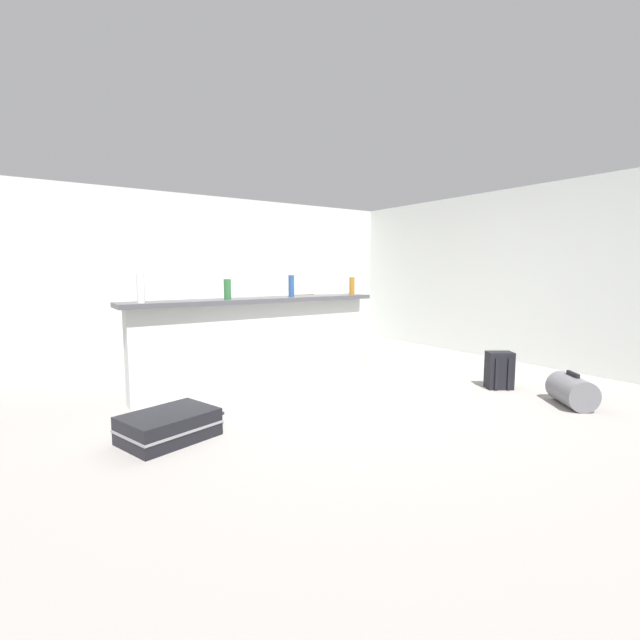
# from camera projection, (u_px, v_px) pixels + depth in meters

# --- Properties ---
(ground_plane) EXTENTS (13.00, 13.00, 0.05)m
(ground_plane) POSITION_uv_depth(u_px,v_px,m) (341.00, 391.00, 5.01)
(ground_plane) COLOR gray
(wall_back) EXTENTS (6.60, 0.10, 2.50)m
(wall_back) POSITION_uv_depth(u_px,v_px,m) (230.00, 275.00, 7.36)
(wall_back) COLOR silver
(wall_back) RESTS_ON ground_plane
(wall_right) EXTENTS (0.10, 6.00, 2.50)m
(wall_right) POSITION_uv_depth(u_px,v_px,m) (487.00, 276.00, 6.82)
(wall_right) COLOR silver
(wall_right) RESTS_ON ground_plane
(partition_half_wall) EXTENTS (2.80, 0.20, 0.97)m
(partition_half_wall) POSITION_uv_depth(u_px,v_px,m) (258.00, 345.00, 5.03)
(partition_half_wall) COLOR silver
(partition_half_wall) RESTS_ON ground_plane
(bar_countertop) EXTENTS (2.96, 0.40, 0.05)m
(bar_countertop) POSITION_uv_depth(u_px,v_px,m) (257.00, 300.00, 4.97)
(bar_countertop) COLOR #4C4C51
(bar_countertop) RESTS_ON partition_half_wall
(bottle_white) EXTENTS (0.07, 0.07, 0.29)m
(bottle_white) POSITION_uv_depth(u_px,v_px,m) (141.00, 288.00, 4.17)
(bottle_white) COLOR silver
(bottle_white) RESTS_ON bar_countertop
(bottle_green) EXTENTS (0.07, 0.07, 0.22)m
(bottle_green) POSITION_uv_depth(u_px,v_px,m) (227.00, 289.00, 4.66)
(bottle_green) COLOR #2D6B38
(bottle_green) RESTS_ON bar_countertop
(bottle_blue) EXTENTS (0.07, 0.07, 0.25)m
(bottle_blue) POSITION_uv_depth(u_px,v_px,m) (291.00, 286.00, 5.14)
(bottle_blue) COLOR #284C89
(bottle_blue) RESTS_ON bar_countertop
(bottle_amber) EXTENTS (0.07, 0.07, 0.22)m
(bottle_amber) POSITION_uv_depth(u_px,v_px,m) (352.00, 286.00, 5.61)
(bottle_amber) COLOR #9E661E
(bottle_amber) RESTS_ON bar_countertop
(dining_table) EXTENTS (1.10, 0.80, 0.74)m
(dining_table) POSITION_uv_depth(u_px,v_px,m) (315.00, 314.00, 7.00)
(dining_table) COLOR brown
(dining_table) RESTS_ON ground_plane
(dining_chair_near_partition) EXTENTS (0.46, 0.46, 0.93)m
(dining_chair_near_partition) POSITION_uv_depth(u_px,v_px,m) (329.00, 326.00, 6.56)
(dining_chair_near_partition) COLOR #4C331E
(dining_chair_near_partition) RESTS_ON ground_plane
(dining_chair_far_side) EXTENTS (0.45, 0.45, 0.93)m
(dining_chair_far_side) POSITION_uv_depth(u_px,v_px,m) (301.00, 319.00, 7.48)
(dining_chair_far_side) COLOR #4C331E
(dining_chair_far_side) RESTS_ON ground_plane
(suitcase_flat_black) EXTENTS (0.89, 0.67, 0.22)m
(suitcase_flat_black) POSITION_uv_depth(u_px,v_px,m) (169.00, 426.00, 3.50)
(suitcase_flat_black) COLOR black
(suitcase_flat_black) RESTS_ON ground_plane
(backpack_black) EXTENTS (0.34, 0.33, 0.42)m
(backpack_black) POSITION_uv_depth(u_px,v_px,m) (499.00, 371.00, 5.02)
(backpack_black) COLOR black
(backpack_black) RESTS_ON ground_plane
(duffel_bag_grey) EXTENTS (0.53, 0.56, 0.34)m
(duffel_bag_grey) POSITION_uv_depth(u_px,v_px,m) (572.00, 391.00, 4.36)
(duffel_bag_grey) COLOR slate
(duffel_bag_grey) RESTS_ON ground_plane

